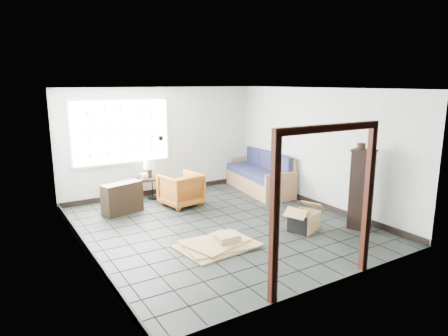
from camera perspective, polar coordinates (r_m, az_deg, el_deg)
ground at (r=7.81m, az=-0.62°, el=-8.16°), size 5.50×5.50×0.00m
room_shell at (r=7.42m, az=-0.77°, el=4.15°), size 5.02×5.52×2.61m
window_panel at (r=9.46m, az=-14.46°, el=5.03°), size 2.32×0.08×1.52m
doorway_trim at (r=5.37m, az=14.40°, el=-2.63°), size 1.80×0.08×2.20m
futon_sofa at (r=10.22m, az=5.24°, el=-1.19°), size 1.13×2.34×1.00m
armchair at (r=8.96m, az=-6.19°, el=-2.83°), size 0.91×0.87×0.81m
side_table at (r=9.56m, az=-10.62°, el=-1.85°), size 0.60×0.60×0.53m
table_lamp at (r=9.46m, az=-10.64°, el=0.48°), size 0.37×0.37×0.44m
projector at (r=9.56m, az=-10.98°, el=-1.00°), size 0.27×0.21×0.09m
floor_lamp at (r=9.45m, az=-9.67°, el=0.60°), size 0.42×0.40×1.58m
console_shelf at (r=8.67m, az=-14.33°, el=-4.19°), size 0.90×0.55×0.66m
tall_shelf at (r=7.83m, az=19.04°, el=-2.88°), size 0.45×0.50×1.52m
pot at (r=7.70m, az=19.02°, el=2.97°), size 0.16×0.16×0.11m
open_box at (r=7.66m, az=11.34°, el=-7.44°), size 0.95×0.67×0.49m
cardboard_pile at (r=6.86m, az=-0.78°, el=-10.72°), size 1.40×1.07×0.19m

